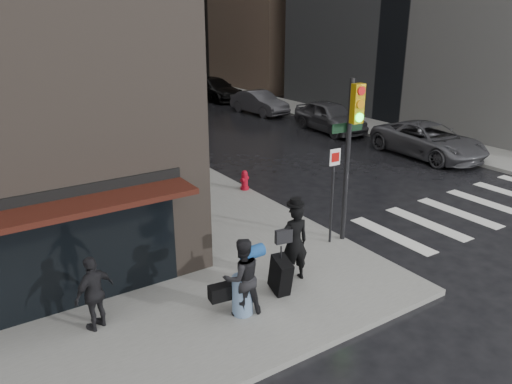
# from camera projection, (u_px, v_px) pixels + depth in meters

# --- Properties ---
(ground) EXTENTS (140.00, 140.00, 0.00)m
(ground) POSITION_uv_depth(u_px,v_px,m) (324.00, 283.00, 12.24)
(ground) COLOR black
(ground) RESTS_ON ground
(sidewalk_left) EXTENTS (4.00, 50.00, 0.15)m
(sidewalk_left) POSITION_uv_depth(u_px,v_px,m) (59.00, 110.00, 33.40)
(sidewalk_left) COLOR slate
(sidewalk_left) RESTS_ON ground
(sidewalk_right) EXTENTS (3.00, 50.00, 0.15)m
(sidewalk_right) POSITION_uv_depth(u_px,v_px,m) (232.00, 93.00, 40.39)
(sidewalk_right) COLOR slate
(sidewalk_right) RESTS_ON ground
(crosswalk) EXTENTS (8.50, 3.00, 0.01)m
(crosswalk) POSITION_uv_depth(u_px,v_px,m) (473.00, 208.00, 16.90)
(crosswalk) COLOR silver
(crosswalk) RESTS_ON ground
(man_overcoat) EXTENTS (1.25, 1.03, 2.12)m
(man_overcoat) POSITION_uv_depth(u_px,v_px,m) (292.00, 248.00, 11.71)
(man_overcoat) COLOR black
(man_overcoat) RESTS_ON ground
(man_jeans) EXTENTS (1.23, 0.79, 1.75)m
(man_jeans) POSITION_uv_depth(u_px,v_px,m) (242.00, 277.00, 10.46)
(man_jeans) COLOR black
(man_jeans) RESTS_ON ground
(man_greycoat) EXTENTS (1.02, 0.75, 1.61)m
(man_greycoat) POSITION_uv_depth(u_px,v_px,m) (94.00, 293.00, 10.00)
(man_greycoat) COLOR black
(man_greycoat) RESTS_ON ground
(traffic_light) EXTENTS (1.13, 0.52, 4.52)m
(traffic_light) POSITION_uv_depth(u_px,v_px,m) (350.00, 140.00, 13.19)
(traffic_light) COLOR black
(traffic_light) RESTS_ON ground
(fire_hydrant) EXTENTS (0.42, 0.32, 0.72)m
(fire_hydrant) POSITION_uv_depth(u_px,v_px,m) (245.00, 181.00, 18.12)
(fire_hydrant) COLOR #9F091B
(fire_hydrant) RESTS_ON ground
(parked_car_0) EXTENTS (2.82, 5.60, 1.52)m
(parked_car_0) POSITION_uv_depth(u_px,v_px,m) (428.00, 140.00, 22.68)
(parked_car_0) COLOR #4C4C51
(parked_car_0) RESTS_ON ground
(parked_car_1) EXTENTS (2.32, 5.00, 1.66)m
(parked_car_1) POSITION_uv_depth(u_px,v_px,m) (330.00, 116.00, 27.44)
(parked_car_1) COLOR #4A4B4F
(parked_car_1) RESTS_ON ground
(parked_car_2) EXTENTS (1.94, 4.54, 1.45)m
(parked_car_2) POSITION_uv_depth(u_px,v_px,m) (259.00, 103.00, 32.22)
(parked_car_2) COLOR #47464B
(parked_car_2) RESTS_ON ground
(parked_car_3) EXTENTS (2.74, 5.76, 1.62)m
(parked_car_3) POSITION_uv_depth(u_px,v_px,m) (214.00, 89.00, 37.27)
(parked_car_3) COLOR black
(parked_car_3) RESTS_ON ground
(parked_car_4) EXTENTS (2.11, 4.55, 1.51)m
(parked_car_4) POSITION_uv_depth(u_px,v_px,m) (184.00, 80.00, 42.54)
(parked_car_4) COLOR black
(parked_car_4) RESTS_ON ground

